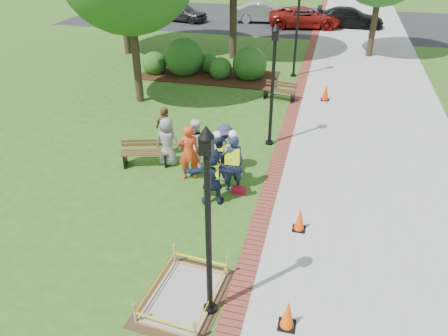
% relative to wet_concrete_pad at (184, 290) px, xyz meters
% --- Properties ---
extents(ground, '(100.00, 100.00, 0.00)m').
position_rel_wet_concrete_pad_xyz_m(ground, '(-0.61, 2.80, -0.23)').
color(ground, '#285116').
rests_on(ground, ground).
extents(sidewalk, '(6.00, 60.00, 0.02)m').
position_rel_wet_concrete_pad_xyz_m(sidewalk, '(4.39, 12.80, -0.22)').
color(sidewalk, '#9E9E99').
rests_on(sidewalk, ground).
extents(brick_edging, '(0.50, 60.00, 0.03)m').
position_rel_wet_concrete_pad_xyz_m(brick_edging, '(1.14, 12.80, -0.22)').
color(brick_edging, maroon).
rests_on(brick_edging, ground).
extents(mulch_bed, '(7.00, 3.00, 0.05)m').
position_rel_wet_concrete_pad_xyz_m(mulch_bed, '(-3.61, 14.80, -0.21)').
color(mulch_bed, '#381E0F').
rests_on(mulch_bed, ground).
extents(parking_lot, '(36.00, 12.00, 0.01)m').
position_rel_wet_concrete_pad_xyz_m(parking_lot, '(-0.61, 29.80, -0.23)').
color(parking_lot, black).
rests_on(parking_lot, ground).
extents(wet_concrete_pad, '(1.90, 2.44, 0.55)m').
position_rel_wet_concrete_pad_xyz_m(wet_concrete_pad, '(0.00, 0.00, 0.00)').
color(wet_concrete_pad, '#47331E').
rests_on(wet_concrete_pad, ground).
extents(bench_near, '(1.62, 0.94, 0.83)m').
position_rel_wet_concrete_pad_xyz_m(bench_near, '(-3.11, 5.27, 0.03)').
color(bench_near, brown).
rests_on(bench_near, ground).
extents(bench_far, '(1.53, 0.76, 0.79)m').
position_rel_wet_concrete_pad_xyz_m(bench_far, '(0.38, 12.27, 0.02)').
color(bench_far, '#572D1E').
rests_on(bench_far, ground).
extents(cone_front, '(0.36, 0.36, 0.70)m').
position_rel_wet_concrete_pad_xyz_m(cone_front, '(2.25, -0.23, 0.10)').
color(cone_front, black).
rests_on(cone_front, ground).
extents(cone_back, '(0.34, 0.34, 0.68)m').
position_rel_wet_concrete_pad_xyz_m(cone_back, '(2.18, 2.99, 0.09)').
color(cone_back, black).
rests_on(cone_back, ground).
extents(cone_far, '(0.38, 0.38, 0.76)m').
position_rel_wet_concrete_pad_xyz_m(cone_far, '(2.40, 12.69, 0.13)').
color(cone_far, black).
rests_on(cone_far, ground).
extents(toolbox, '(0.39, 0.22, 0.19)m').
position_rel_wet_concrete_pad_xyz_m(toolbox, '(0.26, 4.35, -0.14)').
color(toolbox, '#A70C25').
rests_on(toolbox, ground).
extents(lamp_near, '(0.28, 0.28, 4.26)m').
position_rel_wet_concrete_pad_xyz_m(lamp_near, '(0.64, -0.20, 2.25)').
color(lamp_near, black).
rests_on(lamp_near, ground).
extents(lamp_mid, '(0.28, 0.28, 4.26)m').
position_rel_wet_concrete_pad_xyz_m(lamp_mid, '(0.64, 7.80, 2.25)').
color(lamp_mid, black).
rests_on(lamp_mid, ground).
extents(lamp_far, '(0.28, 0.28, 4.26)m').
position_rel_wet_concrete_pad_xyz_m(lamp_far, '(0.64, 15.80, 2.25)').
color(lamp_far, black).
rests_on(lamp_far, ground).
extents(shrub_a, '(1.25, 1.25, 1.25)m').
position_rel_wet_concrete_pad_xyz_m(shrub_a, '(-6.47, 14.46, -0.23)').
color(shrub_a, '#164E16').
rests_on(shrub_a, ground).
extents(shrub_b, '(2.00, 2.00, 2.00)m').
position_rel_wet_concrete_pad_xyz_m(shrub_b, '(-4.96, 14.83, -0.23)').
color(shrub_b, '#164E16').
rests_on(shrub_b, ground).
extents(shrub_c, '(1.15, 1.15, 1.15)m').
position_rel_wet_concrete_pad_xyz_m(shrub_c, '(-2.95, 14.60, -0.23)').
color(shrub_c, '#164E16').
rests_on(shrub_c, ground).
extents(shrub_d, '(1.72, 1.72, 1.72)m').
position_rel_wet_concrete_pad_xyz_m(shrub_d, '(-1.51, 14.91, -0.23)').
color(shrub_d, '#164E16').
rests_on(shrub_d, ground).
extents(shrub_e, '(1.02, 1.02, 1.02)m').
position_rel_wet_concrete_pad_xyz_m(shrub_e, '(-3.80, 15.49, -0.23)').
color(shrub_e, '#164E16').
rests_on(shrub_e, ground).
extents(casual_person_a, '(0.53, 0.34, 1.65)m').
position_rel_wet_concrete_pad_xyz_m(casual_person_a, '(-2.39, 5.52, 0.59)').
color(casual_person_a, gray).
rests_on(casual_person_a, ground).
extents(casual_person_b, '(0.67, 0.54, 1.82)m').
position_rel_wet_concrete_pad_xyz_m(casual_person_b, '(-1.43, 4.82, 0.68)').
color(casual_person_b, red).
rests_on(casual_person_b, ground).
extents(casual_person_c, '(0.62, 0.51, 1.66)m').
position_rel_wet_concrete_pad_xyz_m(casual_person_c, '(-1.46, 5.62, 0.60)').
color(casual_person_c, white).
rests_on(casual_person_c, ground).
extents(casual_person_d, '(0.66, 0.60, 1.73)m').
position_rel_wet_concrete_pad_xyz_m(casual_person_d, '(-2.70, 6.18, 0.63)').
color(casual_person_d, brown).
rests_on(casual_person_d, ground).
extents(casual_person_e, '(0.61, 0.60, 1.63)m').
position_rel_wet_concrete_pad_xyz_m(casual_person_e, '(-0.47, 5.51, 0.58)').
color(casual_person_e, '#2E2C4E').
rests_on(casual_person_e, ground).
extents(hivis_worker_a, '(0.63, 0.49, 1.91)m').
position_rel_wet_concrete_pad_xyz_m(hivis_worker_a, '(-0.37, 3.69, 0.71)').
color(hivis_worker_a, '#191B42').
rests_on(hivis_worker_a, ground).
extents(hivis_worker_b, '(0.68, 0.56, 1.96)m').
position_rel_wet_concrete_pad_xyz_m(hivis_worker_b, '(0.02, 4.51, 0.74)').
color(hivis_worker_b, '#1B2147').
rests_on(hivis_worker_b, ground).
extents(hivis_worker_c, '(0.64, 0.55, 1.84)m').
position_rel_wet_concrete_pad_xyz_m(hivis_worker_c, '(-0.47, 4.60, 0.68)').
color(hivis_worker_c, '#1A2D45').
rests_on(hivis_worker_c, ground).
extents(parked_car_a, '(2.94, 4.94, 1.51)m').
position_rel_wet_concrete_pad_xyz_m(parked_car_a, '(-9.40, 27.42, -0.23)').
color(parked_car_a, '#2A292C').
rests_on(parked_car_a, ground).
extents(parked_car_b, '(2.80, 5.19, 1.61)m').
position_rel_wet_concrete_pad_xyz_m(parked_car_b, '(-3.02, 28.55, -0.23)').
color(parked_car_b, '#98999D').
rests_on(parked_car_b, ground).
extents(parked_car_c, '(2.84, 5.16, 1.60)m').
position_rel_wet_concrete_pad_xyz_m(parked_car_c, '(0.18, 27.43, -0.23)').
color(parked_car_c, maroon).
rests_on(parked_car_c, ground).
extents(parked_car_d, '(2.06, 4.69, 1.53)m').
position_rel_wet_concrete_pad_xyz_m(parked_car_d, '(3.42, 28.43, -0.23)').
color(parked_car_d, black).
rests_on(parked_car_d, ground).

